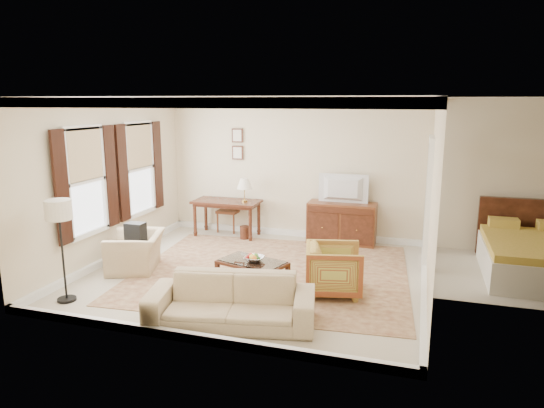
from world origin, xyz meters
The scene contains 21 objects.
room_shell centered at (0.00, 0.00, 2.47)m, with size 5.51×5.01×2.91m.
annex_bedroom centered at (4.49, 1.15, 0.34)m, with size 3.00×2.70×2.90m.
window_front centered at (-2.70, -0.70, 1.55)m, with size 0.12×1.56×1.80m, color #CCB284, non-canonical shape.
window_rear centered at (-2.70, 0.90, 1.55)m, with size 0.12×1.56×1.80m, color #CCB284, non-canonical shape.
doorway centered at (2.71, 1.50, 1.08)m, with size 0.10×1.12×2.25m, color white, non-canonical shape.
rug centered at (0.24, 0.13, 0.01)m, with size 4.50×3.86×0.01m, color brown.
writing_desk centered at (-1.35, 2.05, 0.66)m, with size 1.41×0.71×0.77m.
desk_chair centered at (-1.45, 2.40, 0.53)m, with size 0.45×0.45×1.05m, color brown, non-canonical shape.
desk_lamp centered at (-0.94, 2.05, 1.02)m, with size 0.32×0.32×0.50m, color silver, non-canonical shape.
framed_prints centered at (-1.25, 2.47, 1.94)m, with size 0.25×0.04×0.68m, color #522617, non-canonical shape.
sideboard centered at (1.09, 2.21, 0.42)m, with size 1.36×0.52×0.84m, color brown.
tv centered at (1.09, 2.19, 1.31)m, with size 0.95×0.55×0.12m, color black.
coffee_table centered at (0.16, -0.59, 0.33)m, with size 1.15×0.87×0.43m.
fruit_bowl centered at (0.20, -0.60, 0.49)m, with size 0.42×0.42×0.10m, color silver.
book_a centered at (-0.06, -0.44, 0.17)m, with size 0.28×0.04×0.38m, color brown.
book_b centered at (0.38, -0.71, 0.17)m, with size 0.28×0.03×0.38m, color brown.
striped_armchair centered at (1.41, -0.47, 0.42)m, with size 0.81×0.76×0.83m, color brown.
club_armchair centered at (-2.03, -0.40, 0.43)m, with size 0.98×0.64×0.86m, color #CDBA8B.
backpack centered at (-2.03, -0.37, 0.67)m, with size 0.32×0.22×0.40m, color black.
sofa centered at (0.31, -1.86, 0.42)m, with size 2.15×0.63×0.84m, color #CDBA8B.
floor_lamp centered at (-2.26, -1.88, 1.25)m, with size 0.37×0.37×1.50m.
Camera 1 is at (2.55, -7.31, 2.85)m, focal length 32.00 mm.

